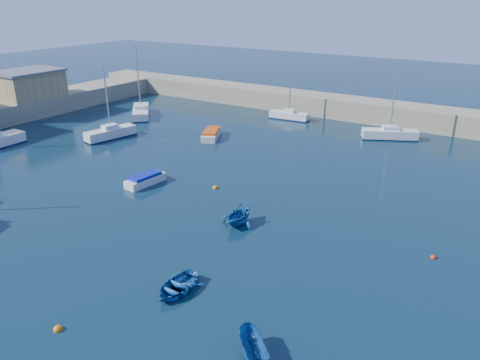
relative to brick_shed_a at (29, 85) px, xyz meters
The scene contains 15 objects.
ground 48.55m from the brick_shed_a, 29.74° to the right, with size 220.00×220.00×0.00m, color #0C2536.
back_wall 47.50m from the brick_shed_a, 27.65° to the left, with size 96.00×4.50×2.60m, color gray.
brick_shed_a is the anchor object (origin of this frame).
sailboat_3 18.06m from the brick_shed_a, ahead, with size 2.90×6.22×8.05m.
sailboat_4 15.57m from the brick_shed_a, 29.40° to the left, with size 6.42×6.77×9.51m.
sailboat_5 35.59m from the brick_shed_a, 28.21° to the left, with size 5.41×1.93×7.09m.
sailboat_6 47.63m from the brick_shed_a, 18.29° to the left, with size 6.35×4.29×8.25m.
motorboat_1 32.66m from the brick_shed_a, 18.76° to the right, with size 1.72×3.92×0.93m.
motorboat_2 27.92m from the brick_shed_a, ahead, with size 3.47×4.93×0.96m.
dinghy_center 48.51m from the brick_shed_a, 26.22° to the right, with size 2.35×3.30×0.68m, color #154F97.
dinghy_left 43.84m from the brick_shed_a, 16.66° to the right, with size 2.66×3.09×1.63m, color #154F97.
dinghy_right 55.28m from the brick_shed_a, 25.42° to the right, with size 1.13×3.01×1.16m, color #154F97.
buoy_0 48.84m from the brick_shed_a, 33.94° to the right, with size 0.50×0.50×0.50m, color orange.
buoy_1 55.98m from the brick_shed_a, 10.05° to the right, with size 0.40×0.40×0.40m, color #AF250D.
buoy_3 37.56m from the brick_shed_a, 12.19° to the right, with size 0.50×0.50×0.50m, color orange.
Camera 1 is at (16.38, -14.36, 15.88)m, focal length 35.00 mm.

